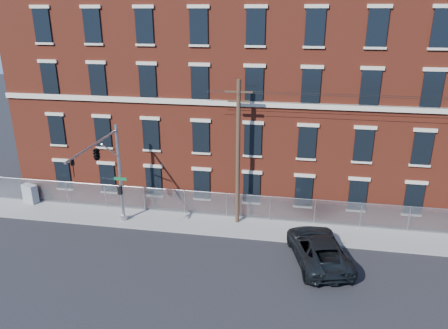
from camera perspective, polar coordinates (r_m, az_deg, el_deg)
The scene contains 8 objects.
ground at distance 25.89m, azimuth -4.57°, elevation -13.23°, with size 140.00×140.00×0.00m, color black.
sidewalk at distance 30.16m, azimuth 21.03°, elevation -9.34°, with size 65.00×3.00×0.12m, color gray.
mill_building at distance 35.90m, azimuth 20.18°, elevation 9.16°, with size 55.30×14.32×16.30m.
chain_link_fence at distance 30.84m, azimuth 20.84°, elevation -6.56°, with size 59.06×0.06×1.85m.
traffic_signal_mast at distance 27.33m, azimuth -16.01°, elevation 0.48°, with size 0.90×6.75×7.00m.
utility_pole_near at distance 28.18m, azimuth 1.90°, elevation 1.75°, with size 1.80×0.28×10.00m.
pickup_truck at distance 26.30m, azimuth 12.57°, elevation -10.96°, with size 2.81×6.10×1.70m, color black.
utility_cabinet at distance 36.05m, azimuth -24.64°, elevation -3.59°, with size 1.17×0.58×1.46m, color gray.
Camera 1 is at (5.72, -20.90, 14.18)m, focal length 33.95 mm.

